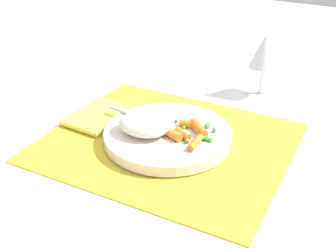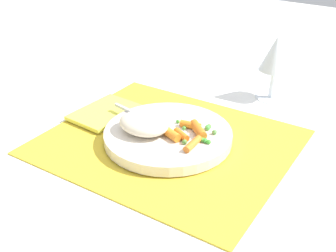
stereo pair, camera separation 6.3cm
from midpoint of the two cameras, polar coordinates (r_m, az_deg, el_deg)
name	(u,v)px [view 1 (the left image)]	position (r m, az deg, el deg)	size (l,w,h in m)	color
ground_plane	(168,143)	(0.80, -2.29, -2.28)	(2.40, 2.40, 0.00)	white
placemat	(168,141)	(0.79, -2.29, -2.09)	(0.43, 0.37, 0.01)	gold
plate	(168,135)	(0.79, -2.31, -1.30)	(0.23, 0.23, 0.02)	silver
rice_mound	(144,125)	(0.77, -5.56, 0.13)	(0.09, 0.07, 0.03)	beige
carrot_portion	(189,132)	(0.76, 0.36, -0.82)	(0.08, 0.09, 0.02)	orange
pea_scatter	(197,130)	(0.77, 1.59, -0.61)	(0.09, 0.08, 0.01)	green
fork	(155,124)	(0.80, -4.07, 0.21)	(0.19, 0.05, 0.01)	#BEBEBE
wine_glass	(265,53)	(0.96, 10.84, 9.48)	(0.07, 0.07, 0.14)	silver
napkin	(99,115)	(0.88, -11.10, 1.38)	(0.10, 0.13, 0.01)	#EAE54C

